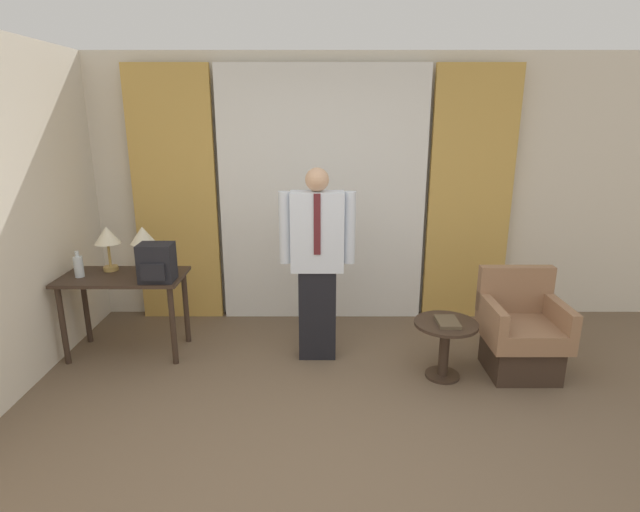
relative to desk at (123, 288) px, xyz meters
name	(u,v)px	position (x,y,z in m)	size (l,w,h in m)	color
ground_plane	(323,496)	(1.77, -1.80, -0.62)	(16.00, 16.00, 0.00)	brown
wall_back	(321,190)	(1.77, 0.99, 0.73)	(10.00, 0.06, 2.70)	silver
curtain_sheer_center	(321,198)	(1.77, 0.86, 0.67)	(2.08, 0.06, 2.58)	white
curtain_drape_left	(174,198)	(0.27, 0.86, 0.67)	(0.84, 0.06, 2.58)	gold
curtain_drape_right	(468,198)	(3.27, 0.86, 0.67)	(0.84, 0.06, 2.58)	gold
desk	(123,288)	(0.00, 0.00, 0.00)	(1.07, 0.56, 0.74)	#38281E
table_lamp_left	(106,238)	(-0.16, 0.15, 0.42)	(0.23, 0.23, 0.41)	tan
table_lamp_right	(141,238)	(0.16, 0.15, 0.42)	(0.23, 0.23, 0.41)	tan
bottle_near_edge	(77,266)	(-0.36, -0.04, 0.22)	(0.08, 0.08, 0.23)	silver
backpack	(155,263)	(0.36, -0.15, 0.28)	(0.29, 0.24, 0.32)	black
person	(316,259)	(1.72, -0.08, 0.30)	(0.65, 0.21, 1.69)	black
armchair	(519,335)	(3.42, -0.35, -0.29)	(0.63, 0.60, 0.87)	#38281E
side_table	(444,340)	(2.77, -0.45, -0.29)	(0.52, 0.52, 0.49)	#38281E
book	(446,322)	(2.77, -0.47, -0.12)	(0.17, 0.25, 0.03)	brown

